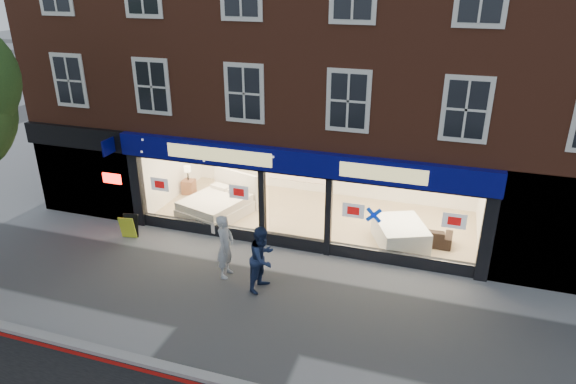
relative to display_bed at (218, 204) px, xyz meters
The scene contains 11 objects.
ground 5.48m from the display_bed, 53.48° to the right, with size 120.00×120.00×0.00m, color gray.
kerb_stone 7.99m from the display_bed, 65.97° to the right, with size 60.00×0.25×0.12m, color gray.
showroom_floor 3.39m from the display_bed, 14.80° to the left, with size 11.00×4.50×0.10m, color tan.
building 7.45m from the display_bed, 38.17° to the left, with size 19.00×8.26×10.30m.
display_bed is the anchor object (origin of this frame).
bedside_table 2.27m from the display_bed, 144.45° to the left, with size 0.45×0.45×0.55m, color brown.
mattress_stack 6.35m from the display_bed, ahead, with size 2.00×2.19×0.70m.
sofa 6.95m from the display_bed, ahead, with size 1.93×0.75×0.56m, color black.
a_board 3.10m from the display_bed, 131.63° to the right, with size 0.51×0.33×0.79m, color #CAD325.
pedestrian_grey 3.91m from the display_bed, 61.19° to the right, with size 0.68×0.45×1.87m, color #ABADB3.
pedestrian_blue 4.82m from the display_bed, 50.03° to the right, with size 0.90×0.70×1.85m, color #1A2649.
Camera 1 is at (4.19, -10.38, 7.97)m, focal length 32.00 mm.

